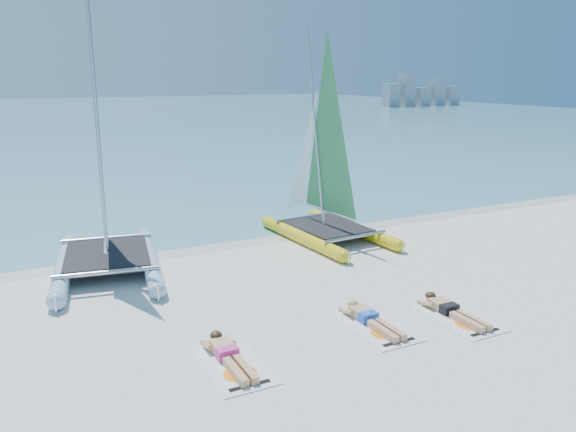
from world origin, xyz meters
name	(u,v)px	position (x,y,z in m)	size (l,w,h in m)	color
ground	(324,309)	(0.00, 0.00, 0.00)	(140.00, 140.00, 0.00)	white
sea	(56,116)	(0.00, 63.00, 0.01)	(140.00, 115.00, 0.01)	#73B1C0
wet_sand_strip	(230,242)	(0.00, 5.50, 0.00)	(140.00, 1.40, 0.01)	beige
distant_skyline	(421,93)	(53.71, 62.00, 1.94)	(14.00, 2.00, 5.00)	#A4ADB4
catamaran_blue	(102,187)	(-3.61, 4.68, 2.10)	(3.26, 5.48, 7.03)	silver
catamaran_yellow	(320,171)	(2.71, 4.95, 2.00)	(2.56, 5.06, 6.35)	yellow
towel_a	(232,365)	(-2.56, -1.32, 0.01)	(1.00, 1.85, 0.02)	white
sunbather_a	(228,354)	(-2.56, -1.13, 0.12)	(0.37, 1.73, 0.26)	#DFB175
towel_b	(375,327)	(0.46, -1.18, 0.01)	(1.00, 1.85, 0.02)	white
sunbather_b	(370,318)	(0.46, -0.98, 0.12)	(0.37, 1.73, 0.26)	#DFB175
towel_c	(457,318)	(2.17, -1.59, 0.01)	(1.00, 1.85, 0.02)	white
sunbather_c	(451,309)	(2.17, -1.39, 0.12)	(0.37, 1.73, 0.26)	#DFB175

